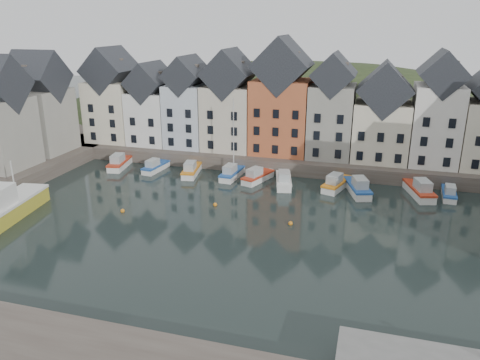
% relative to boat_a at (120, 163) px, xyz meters
% --- Properties ---
extents(ground, '(260.00, 260.00, 0.00)m').
position_rel_boat_a_xyz_m(ground, '(23.47, -18.91, -0.76)').
color(ground, black).
rests_on(ground, ground).
extents(far_quay, '(90.00, 16.00, 2.00)m').
position_rel_boat_a_xyz_m(far_quay, '(23.47, 11.09, 0.24)').
color(far_quay, '#493F38').
rests_on(far_quay, ground).
extents(hillside, '(153.60, 70.40, 64.00)m').
position_rel_boat_a_xyz_m(hillside, '(23.49, 37.09, -18.72)').
color(hillside, '#222E17').
rests_on(hillside, ground).
extents(far_terrace, '(72.37, 8.16, 17.78)m').
position_rel_boat_a_xyz_m(far_terrace, '(26.68, 9.09, 8.11)').
color(far_terrace, beige).
rests_on(far_terrace, far_quay).
extents(left_terrace, '(7.65, 17.00, 15.69)m').
position_rel_boat_a_xyz_m(left_terrace, '(-12.53, -5.41, 8.11)').
color(left_terrace, gray).
rests_on(left_terrace, left_quay).
extents(mooring_buoys, '(20.50, 5.50, 0.50)m').
position_rel_boat_a_xyz_m(mooring_buoys, '(19.47, -13.58, -0.61)').
color(mooring_buoys, orange).
rests_on(mooring_buoys, ground).
extents(boat_a, '(3.21, 6.94, 2.56)m').
position_rel_boat_a_xyz_m(boat_a, '(0.00, 0.00, 0.00)').
color(boat_a, silver).
rests_on(boat_a, ground).
extents(boat_b, '(2.34, 5.83, 2.18)m').
position_rel_boat_a_xyz_m(boat_b, '(6.06, -0.02, -0.11)').
color(boat_b, silver).
rests_on(boat_b, ground).
extents(boat_c, '(2.97, 6.49, 2.40)m').
position_rel_boat_a_xyz_m(boat_c, '(12.06, -0.25, -0.05)').
color(boat_c, silver).
rests_on(boat_c, ground).
extents(boat_d, '(2.34, 6.25, 11.72)m').
position_rel_boat_a_xyz_m(boat_d, '(18.25, 0.06, -0.00)').
color(boat_d, silver).
rests_on(boat_d, ground).
extents(boat_e, '(3.75, 6.37, 2.34)m').
position_rel_boat_a_xyz_m(boat_e, '(22.18, -0.40, -0.07)').
color(boat_e, silver).
rests_on(boat_e, ground).
extents(boat_f, '(3.42, 6.79, 2.50)m').
position_rel_boat_a_xyz_m(boat_f, '(26.16, -1.16, -0.02)').
color(boat_f, silver).
rests_on(boat_f, ground).
extents(boat_g, '(3.81, 6.81, 2.50)m').
position_rel_boat_a_xyz_m(boat_g, '(33.30, -0.47, -0.02)').
color(boat_g, silver).
rests_on(boat_g, ground).
extents(boat_h, '(4.16, 7.24, 2.66)m').
position_rel_boat_a_xyz_m(boat_h, '(36.19, -1.45, 0.03)').
color(boat_h, silver).
rests_on(boat_h, ground).
extents(boat_i, '(3.99, 7.33, 2.69)m').
position_rel_boat_a_xyz_m(boat_i, '(43.98, -0.25, 0.04)').
color(boat_i, silver).
rests_on(boat_i, ground).
extents(boat_j, '(2.00, 5.46, 2.06)m').
position_rel_boat_a_xyz_m(boat_j, '(47.62, 0.11, -0.15)').
color(boat_j, silver).
rests_on(boat_j, ground).
extents(large_vessel, '(5.37, 13.23, 6.69)m').
position_rel_boat_a_xyz_m(large_vessel, '(-2.22, -21.99, 0.81)').
color(large_vessel, gold).
rests_on(large_vessel, ground).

